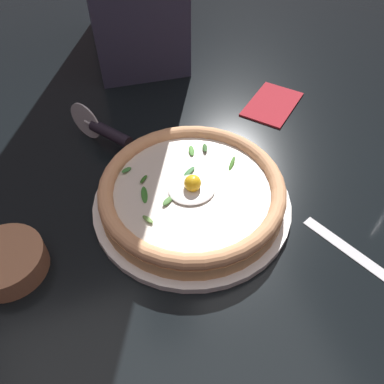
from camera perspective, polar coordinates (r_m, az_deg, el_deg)
ground_plane at (r=0.65m, az=-3.55°, el=-1.96°), size 2.40×2.40×0.03m
pizza_plate at (r=0.63m, az=0.00°, el=-1.59°), size 0.32×0.32×0.01m
pizza at (r=0.61m, az=-0.00°, el=0.12°), size 0.29×0.29×0.06m
side_bowl at (r=0.61m, az=-25.66°, el=-9.25°), size 0.11×0.11×0.04m
pizza_cutter at (r=0.73m, az=-12.98°, el=8.93°), size 0.10×0.12×0.07m
folded_napkin at (r=0.86m, az=11.78°, el=12.70°), size 0.16×0.16×0.01m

